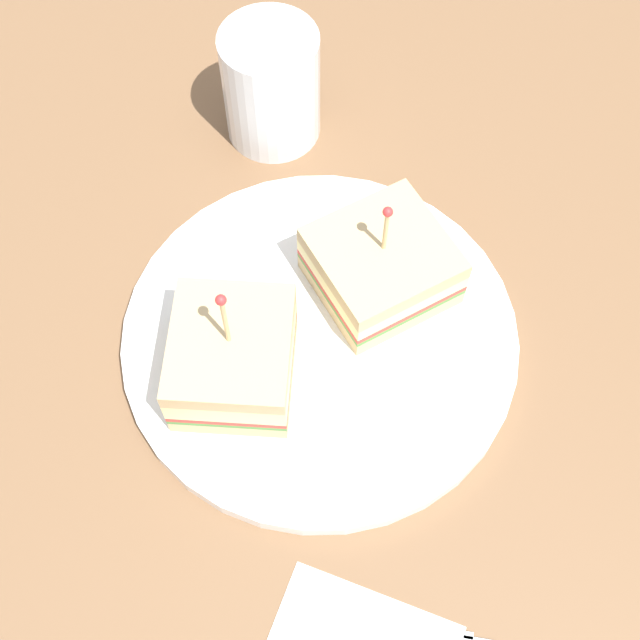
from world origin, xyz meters
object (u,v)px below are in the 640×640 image
(plate, at_px, (320,338))
(sandwich_half_front, at_px, (381,266))
(sandwich_half_back, at_px, (233,359))
(drink_glass, at_px, (272,90))

(plate, relative_size, sandwich_half_front, 3.04)
(sandwich_half_front, relative_size, sandwich_half_back, 0.79)
(sandwich_half_front, bearing_deg, plate, 14.25)
(sandwich_half_front, distance_m, drink_glass, 0.18)
(drink_glass, bearing_deg, sandwich_half_front, 87.96)
(sandwich_half_front, distance_m, sandwich_half_back, 0.13)
(drink_glass, bearing_deg, sandwich_half_back, 56.08)
(plate, relative_size, sandwich_half_back, 2.41)
(plate, distance_m, sandwich_half_front, 0.07)
(sandwich_half_front, height_order, sandwich_half_back, sandwich_half_back)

